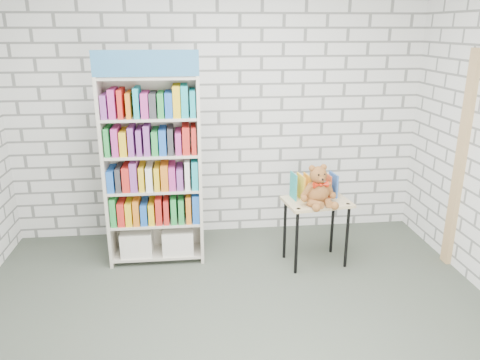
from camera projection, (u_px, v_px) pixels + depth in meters
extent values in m
plane|color=#40473C|center=(238.00, 334.00, 3.64)|extent=(4.50, 4.50, 0.00)
cube|color=silver|center=(219.00, 111.00, 5.09)|extent=(4.50, 0.02, 2.80)
cube|color=silver|center=(313.00, 354.00, 1.31)|extent=(4.50, 0.02, 2.80)
cube|color=beige|center=(106.00, 174.00, 4.51)|extent=(0.03, 0.36, 1.86)
cube|color=beige|center=(200.00, 171.00, 4.60)|extent=(0.03, 0.36, 1.86)
cube|color=beige|center=(155.00, 167.00, 4.71)|extent=(0.93, 0.02, 1.86)
cube|color=teal|center=(145.00, 63.00, 4.07)|extent=(0.93, 0.02, 0.23)
cube|color=beige|center=(158.00, 252.00, 4.82)|extent=(0.87, 0.34, 0.03)
cube|color=beige|center=(157.00, 221.00, 4.71)|extent=(0.87, 0.34, 0.03)
cube|color=beige|center=(155.00, 188.00, 4.60)|extent=(0.87, 0.34, 0.03)
cube|color=beige|center=(153.00, 154.00, 4.49)|extent=(0.87, 0.34, 0.03)
cube|color=beige|center=(150.00, 117.00, 4.38)|extent=(0.87, 0.34, 0.03)
cube|color=beige|center=(148.00, 77.00, 4.27)|extent=(0.87, 0.34, 0.03)
cube|color=silver|center=(137.00, 241.00, 4.76)|extent=(0.31, 0.30, 0.25)
cube|color=silver|center=(178.00, 239.00, 4.80)|extent=(0.31, 0.30, 0.25)
cube|color=red|center=(156.00, 209.00, 4.66)|extent=(0.87, 0.30, 0.25)
cube|color=yellow|center=(154.00, 175.00, 4.55)|extent=(0.87, 0.30, 0.25)
cube|color=blue|center=(152.00, 140.00, 4.44)|extent=(0.87, 0.30, 0.25)
cube|color=green|center=(149.00, 103.00, 4.33)|extent=(0.87, 0.30, 0.25)
cube|color=tan|center=(317.00, 202.00, 4.55)|extent=(0.67, 0.51, 0.03)
cylinder|color=black|center=(296.00, 243.00, 4.44)|extent=(0.03, 0.03, 0.64)
cylinder|color=black|center=(285.00, 229.00, 4.75)|extent=(0.03, 0.03, 0.64)
cylinder|color=black|center=(347.00, 237.00, 4.57)|extent=(0.03, 0.03, 0.64)
cylinder|color=black|center=(332.00, 224.00, 4.87)|extent=(0.03, 0.03, 0.64)
cylinder|color=black|center=(298.00, 209.00, 4.35)|extent=(0.04, 0.04, 0.01)
cylinder|color=black|center=(348.00, 204.00, 4.47)|extent=(0.04, 0.04, 0.01)
cube|color=teal|center=(294.00, 186.00, 4.55)|extent=(0.04, 0.19, 0.26)
cube|color=yellow|center=(300.00, 186.00, 4.57)|extent=(0.04, 0.19, 0.26)
cube|color=orange|center=(307.00, 185.00, 4.59)|extent=(0.04, 0.19, 0.26)
cube|color=black|center=(314.00, 185.00, 4.60)|extent=(0.04, 0.19, 0.26)
cube|color=silver|center=(320.00, 184.00, 4.62)|extent=(0.04, 0.19, 0.26)
cube|color=#CF4D24|center=(327.00, 184.00, 4.63)|extent=(0.04, 0.19, 0.26)
cube|color=#2E5BAC|center=(333.00, 183.00, 4.65)|extent=(0.04, 0.19, 0.26)
ellipsoid|color=brown|center=(317.00, 192.00, 4.44)|extent=(0.23, 0.19, 0.23)
sphere|color=brown|center=(318.00, 175.00, 4.38)|extent=(0.16, 0.16, 0.16)
sphere|color=brown|center=(312.00, 168.00, 4.35)|extent=(0.06, 0.06, 0.06)
sphere|color=brown|center=(324.00, 167.00, 4.39)|extent=(0.06, 0.06, 0.06)
sphere|color=brown|center=(321.00, 179.00, 4.32)|extent=(0.07, 0.07, 0.07)
sphere|color=black|center=(319.00, 175.00, 4.30)|extent=(0.02, 0.02, 0.02)
sphere|color=black|center=(324.00, 174.00, 4.32)|extent=(0.02, 0.02, 0.02)
sphere|color=black|center=(323.00, 180.00, 4.29)|extent=(0.02, 0.02, 0.02)
cylinder|color=brown|center=(307.00, 191.00, 4.37)|extent=(0.12, 0.09, 0.16)
cylinder|color=brown|center=(329.00, 189.00, 4.44)|extent=(0.12, 0.11, 0.16)
sphere|color=brown|center=(304.00, 198.00, 4.37)|extent=(0.07, 0.07, 0.07)
sphere|color=brown|center=(333.00, 195.00, 4.45)|extent=(0.07, 0.07, 0.07)
cylinder|color=brown|center=(315.00, 204.00, 4.34)|extent=(0.14, 0.18, 0.09)
cylinder|color=brown|center=(328.00, 203.00, 4.37)|extent=(0.09, 0.18, 0.09)
sphere|color=brown|center=(316.00, 208.00, 4.26)|extent=(0.08, 0.08, 0.08)
sphere|color=brown|center=(335.00, 206.00, 4.31)|extent=(0.08, 0.08, 0.08)
cone|color=red|center=(317.00, 185.00, 4.33)|extent=(0.08, 0.07, 0.06)
cone|color=red|center=(324.00, 184.00, 4.35)|extent=(0.08, 0.07, 0.06)
sphere|color=red|center=(321.00, 185.00, 4.34)|extent=(0.03, 0.03, 0.03)
cube|color=tan|center=(460.00, 162.00, 4.44)|extent=(0.05, 0.12, 2.10)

